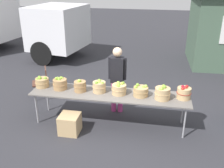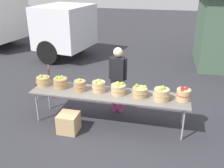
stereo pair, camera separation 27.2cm
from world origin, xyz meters
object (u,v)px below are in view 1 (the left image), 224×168
Objects in this scene: apple_basket_green_2 at (80,86)px; apple_basket_green_5 at (141,91)px; apple_basket_green_1 at (60,84)px; apple_basket_green_4 at (119,89)px; apple_basket_green_3 at (99,87)px; vendor_adult at (117,75)px; apple_basket_green_6 at (162,93)px; produce_crate at (70,124)px; apple_basket_red_0 at (184,93)px; folding_chair at (42,80)px; apple_basket_green_0 at (42,82)px; market_table at (109,95)px.

apple_basket_green_5 is at bearing 0.67° from apple_basket_green_2.
apple_basket_green_4 is at bearing -0.88° from apple_basket_green_1.
apple_basket_green_3 is (0.43, 0.04, 0.00)m from apple_basket_green_2.
apple_basket_green_1 is 0.20× the size of vendor_adult.
apple_basket_green_1 is 0.99× the size of apple_basket_green_6.
apple_basket_green_6 reaches higher than apple_basket_green_5.
apple_basket_green_4 is 1.31m from produce_crate.
apple_basket_green_2 is at bearing -178.59° from apple_basket_red_0.
apple_basket_green_2 is at bearing 29.13° from folding_chair.
apple_basket_green_0 is 0.94m from apple_basket_green_2.
apple_basket_green_6 is at bearing 46.48° from folding_chair.
apple_basket_red_0 is at bearing 50.15° from folding_chair.
produce_crate is at bearing -132.39° from apple_basket_green_3.
produce_crate is (0.84, -0.61, -0.65)m from apple_basket_green_0.
apple_basket_green_2 is 0.96× the size of apple_basket_green_3.
folding_chair is 2.04× the size of produce_crate.
folding_chair is (-2.73, 0.95, -0.35)m from apple_basket_green_5.
apple_basket_green_2 is at bearing 178.30° from apple_basket_green_6.
folding_chair is at bearing 152.90° from apple_basket_green_3.
apple_basket_green_1 is 1.33m from folding_chair.
apple_basket_green_2 is at bearing -4.88° from apple_basket_green_0.
market_table is 0.29m from apple_basket_green_3.
apple_basket_green_0 is at bearing 0.32° from folding_chair.
apple_basket_green_4 is at bearing 41.55° from folding_chair.
market_table is at bearing 177.24° from apple_basket_green_6.
produce_crate is at bearing -56.07° from apple_basket_green_1.
apple_basket_green_1 is 1.13× the size of apple_basket_green_2.
apple_basket_green_0 is 2.29m from apple_basket_green_5.
apple_basket_green_4 is (1.82, -0.06, 0.01)m from apple_basket_green_0.
market_table is 10.51× the size of apple_basket_green_4.
apple_basket_red_0 is (1.58, 0.05, 0.16)m from market_table.
apple_basket_green_2 is 0.43m from apple_basket_green_3.
apple_basket_green_1 is 0.49m from apple_basket_green_2.
apple_basket_green_6 reaches higher than apple_basket_green_4.
apple_basket_green_5 is 0.80× the size of produce_crate.
apple_basket_green_1 is 0.79× the size of produce_crate.
apple_basket_green_3 reaches higher than apple_basket_green_0.
produce_crate is (-1.45, -0.55, -0.65)m from apple_basket_green_5.
apple_basket_green_4 reaches higher than folding_chair.
folding_chair is at bearing -11.28° from vendor_adult.
apple_basket_red_0 reaches higher than apple_basket_green_0.
apple_basket_green_0 reaches higher than market_table.
apple_basket_green_4 is 0.79× the size of produce_crate.
folding_chair is (-2.04, 0.97, -0.21)m from market_table.
apple_basket_green_0 is at bearing 175.54° from apple_basket_green_1.
apple_basket_green_4 is 0.20× the size of vendor_adult.
apple_basket_green_5 is 0.39× the size of folding_chair.
vendor_adult is at bearing 160.87° from apple_basket_red_0.
apple_basket_green_3 is at bearing 37.14° from folding_chair.
apple_basket_green_3 is (0.92, -0.00, 0.00)m from apple_basket_green_1.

